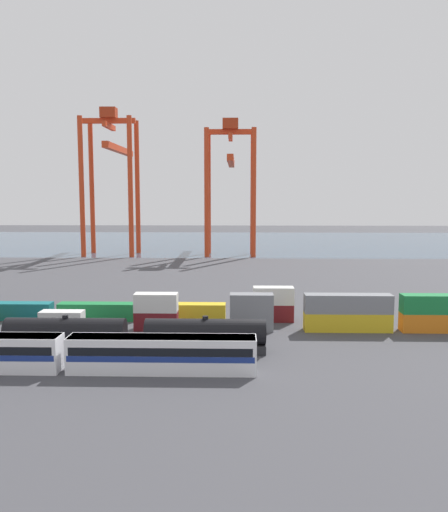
# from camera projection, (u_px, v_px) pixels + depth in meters

# --- Properties ---
(ground_plane) EXTENTS (420.00, 420.00, 0.00)m
(ground_plane) POSITION_uv_depth(u_px,v_px,m) (195.00, 279.00, 120.28)
(ground_plane) COLOR #424247
(harbour_water) EXTENTS (400.00, 110.00, 0.01)m
(harbour_water) POSITION_uv_depth(u_px,v_px,m) (214.00, 242.00, 213.79)
(harbour_water) COLOR #384C60
(harbour_water) RESTS_ON ground_plane
(passenger_train) EXTENTS (41.23, 3.14, 3.90)m
(passenger_train) POSITION_uv_depth(u_px,v_px,m) (65.00, 352.00, 56.97)
(passenger_train) COLOR silver
(passenger_train) RESTS_ON ground_plane
(freight_tank_row) EXTENTS (48.43, 3.03, 4.49)m
(freight_tank_row) POSITION_uv_depth(u_px,v_px,m) (66.00, 334.00, 64.20)
(freight_tank_row) COLOR #232326
(freight_tank_row) RESTS_ON ground_plane
(shipping_container_2) EXTENTS (6.04, 2.44, 2.60)m
(shipping_container_2) POSITION_uv_depth(u_px,v_px,m) (62.00, 320.00, 75.03)
(shipping_container_2) COLOR silver
(shipping_container_2) RESTS_ON ground_plane
(shipping_container_3) EXTENTS (6.04, 2.44, 2.60)m
(shipping_container_3) POSITION_uv_depth(u_px,v_px,m) (156.00, 321.00, 74.68)
(shipping_container_3) COLOR maroon
(shipping_container_3) RESTS_ON ground_plane
(shipping_container_4) EXTENTS (6.04, 2.44, 2.60)m
(shipping_container_4) POSITION_uv_depth(u_px,v_px,m) (156.00, 302.00, 74.38)
(shipping_container_4) COLOR silver
(shipping_container_4) RESTS_ON shipping_container_3
(shipping_container_5) EXTENTS (6.04, 2.44, 2.60)m
(shipping_container_5) POSITION_uv_depth(u_px,v_px,m) (251.00, 321.00, 74.32)
(shipping_container_5) COLOR slate
(shipping_container_5) RESTS_ON ground_plane
(shipping_container_6) EXTENTS (6.04, 2.44, 2.60)m
(shipping_container_6) POSITION_uv_depth(u_px,v_px,m) (252.00, 303.00, 74.02)
(shipping_container_6) COLOR slate
(shipping_container_6) RESTS_ON shipping_container_5
(shipping_container_7) EXTENTS (12.10, 2.44, 2.60)m
(shipping_container_7) POSITION_uv_depth(u_px,v_px,m) (348.00, 322.00, 73.97)
(shipping_container_7) COLOR gold
(shipping_container_7) RESTS_ON ground_plane
(shipping_container_8) EXTENTS (12.10, 2.44, 2.60)m
(shipping_container_8) POSITION_uv_depth(u_px,v_px,m) (348.00, 304.00, 73.67)
(shipping_container_8) COLOR slate
(shipping_container_8) RESTS_ON shipping_container_7
(shipping_container_9) EXTENTS (12.10, 2.44, 2.60)m
(shipping_container_9) POSITION_uv_depth(u_px,v_px,m) (444.00, 322.00, 73.61)
(shipping_container_9) COLOR orange
(shipping_container_9) RESTS_ON ground_plane
(shipping_container_10) EXTENTS (12.10, 2.44, 2.60)m
(shipping_container_10) POSITION_uv_depth(u_px,v_px,m) (445.00, 304.00, 73.32)
(shipping_container_10) COLOR #197538
(shipping_container_10) RESTS_ON shipping_container_9
(shipping_container_13) EXTENTS (12.10, 2.44, 2.60)m
(shipping_container_13) POSITION_uv_depth(u_px,v_px,m) (12.00, 311.00, 80.84)
(shipping_container_13) COLOR #146066
(shipping_container_13) RESTS_ON ground_plane
(shipping_container_14) EXTENTS (12.10, 2.44, 2.60)m
(shipping_container_14) POSITION_uv_depth(u_px,v_px,m) (99.00, 311.00, 80.49)
(shipping_container_14) COLOR #197538
(shipping_container_14) RESTS_ON ground_plane
(shipping_container_15) EXTENTS (12.10, 2.44, 2.60)m
(shipping_container_15) POSITION_uv_depth(u_px,v_px,m) (186.00, 312.00, 80.14)
(shipping_container_15) COLOR gold
(shipping_container_15) RESTS_ON ground_plane
(shipping_container_16) EXTENTS (6.04, 2.44, 2.60)m
(shipping_container_16) POSITION_uv_depth(u_px,v_px,m) (273.00, 313.00, 79.79)
(shipping_container_16) COLOR maroon
(shipping_container_16) RESTS_ON ground_plane
(shipping_container_17) EXTENTS (6.04, 2.44, 2.60)m
(shipping_container_17) POSITION_uv_depth(u_px,v_px,m) (273.00, 296.00, 79.49)
(shipping_container_17) COLOR silver
(shipping_container_17) RESTS_ON shipping_container_16
(gantry_crane_west) EXTENTS (16.49, 38.85, 45.67)m
(gantry_crane_west) POSITION_uv_depth(u_px,v_px,m) (112.00, 166.00, 168.28)
(gantry_crane_west) COLOR red
(gantry_crane_west) RESTS_ON ground_plane
(gantry_crane_central) EXTENTS (15.84, 41.37, 42.21)m
(gantry_crane_central) POSITION_uv_depth(u_px,v_px,m) (231.00, 173.00, 168.22)
(gantry_crane_central) COLOR red
(gantry_crane_central) RESTS_ON ground_plane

